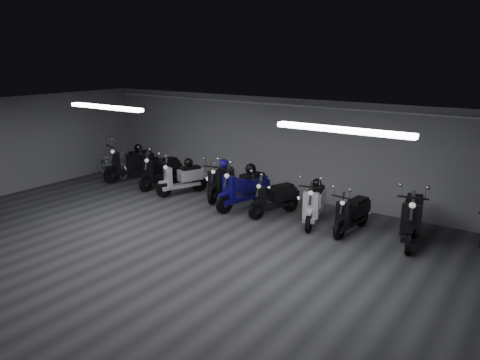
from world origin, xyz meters
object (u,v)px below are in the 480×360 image
Objects in this scene: scooter_1 at (160,165)px; scooter_6 at (314,197)px; scooter_7 at (352,208)px; helmet_2 at (189,162)px; helmet_4 at (224,164)px; bicycle at (112,161)px; scooter_8 at (413,210)px; scooter_0 at (131,158)px; scooter_2 at (182,173)px; scooter_5 at (274,192)px; helmet_3 at (138,148)px; scooter_4 at (243,182)px; helmet_1 at (317,183)px; helmet_0 at (251,169)px; scooter_3 at (221,176)px.

scooter_1 is 1.02× the size of scooter_6.
helmet_2 is at bearing -176.63° from scooter_7.
bicycle is at bearing -175.05° from helmet_4.
scooter_8 is 7.77× the size of helmet_2.
scooter_8 is at bearing -0.50° from helmet_2.
helmet_2 is (-4.15, 0.22, 0.25)m from scooter_6.
bicycle is at bearing -159.21° from scooter_0.
scooter_2 is at bearing -111.07° from helmet_2.
scooter_5 is at bearing 16.43° from scooter_0.
scooter_6 is 7.52m from bicycle.
helmet_4 is at bearing 153.97° from scooter_6.
helmet_3 is (-7.51, 0.53, 0.44)m from scooter_7.
scooter_2 is 3.15m from scooter_5.
scooter_4 is 1.27m from helmet_4.
bicycle is (-8.49, 0.24, -0.06)m from scooter_7.
helmet_4 is at bearing 177.72° from scooter_7.
scooter_6 is 0.37m from helmet_1.
helmet_2 is at bearing 161.35° from scooter_6.
helmet_0 is at bearing -16.68° from helmet_4.
helmet_3 is (-2.39, 0.26, 0.12)m from helmet_2.
scooter_0 is 4.59m from scooter_4.
helmet_0 is at bearing -179.02° from scooter_7.
helmet_4 is at bearing 90.00° from scooter_3.
helmet_1 is at bearing 24.44° from scooter_2.
scooter_3 is 0.90× the size of scooter_4.
scooter_2 is 5.94× the size of helmet_0.
scooter_4 is 2.13m from helmet_2.
scooter_7 is at bearing 17.28° from scooter_0.
helmet_4 is (-2.05, 0.63, 0.33)m from scooter_5.
helmet_0 is at bearing 27.02° from scooter_2.
helmet_0 is (5.53, 0.03, 0.49)m from bicycle.
scooter_5 is 6.44m from bicycle.
scooter_4 reaches higher than helmet_0.
scooter_1 is 1.11× the size of scooter_5.
helmet_4 is at bearing 164.09° from scooter_8.
scooter_8 reaches higher than scooter_4.
helmet_3 is at bearing 167.96° from scooter_1.
bicycle is (-4.44, -0.15, -0.10)m from scooter_3.
scooter_6 is 6.57m from helmet_3.
bicycle is 7.46m from helmet_1.
scooter_7 is at bearing -19.94° from scooter_3.
scooter_4 is 2.01m from helmet_1.
scooter_7 is 0.97× the size of bicycle.
helmet_4 is (-1.09, 0.61, 0.23)m from scooter_4.
scooter_0 is 3.52m from helmet_4.
scooter_7 is at bearing 20.91° from scooter_5.
scooter_3 is 1.07× the size of scooter_7.
scooter_8 reaches higher than scooter_5.
bicycle is 3.39m from helmet_2.
scooter_2 is at bearing -152.22° from helmet_4.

